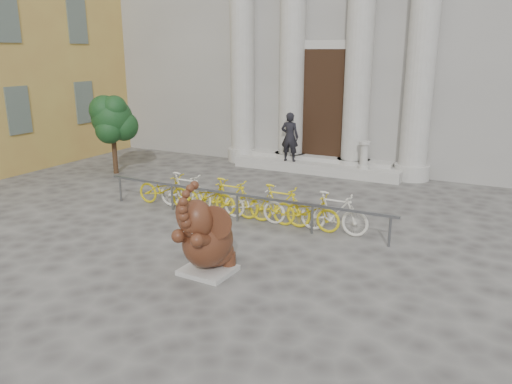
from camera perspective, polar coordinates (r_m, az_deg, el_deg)
The scene contains 8 objects.
ground at distance 10.06m, azimuth -12.13°, elevation -8.91°, with size 80.00×80.00×0.00m, color #474442.
classical_building at distance 22.79m, azimuth 12.62°, elevation 20.13°, with size 22.00×10.70×12.00m.
entrance_steps at distance 17.88m, azimuth 6.98°, elevation 2.91°, with size 6.00×1.20×0.36m, color #A8A59E.
elephant_statue at distance 9.56m, azimuth -5.69°, elevation -5.44°, with size 1.28×1.43×1.90m.
bike_rack at distance 12.70m, azimuth -1.67°, elevation -0.85°, with size 8.00×0.53×1.00m.
tree at distance 17.84m, azimuth -16.10°, elevation 7.99°, with size 1.57×1.43×2.72m.
pedestrian at distance 17.69m, azimuth 3.88°, elevation 6.31°, with size 0.63×0.41×1.73m, color black.
balustrade_post at distance 16.97m, azimuth 12.24°, elevation 4.04°, with size 0.37×0.37×0.91m.
Camera 1 is at (5.90, -7.00, 4.15)m, focal length 35.00 mm.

